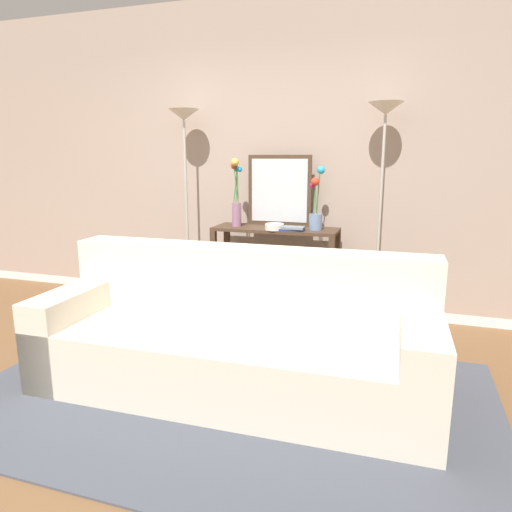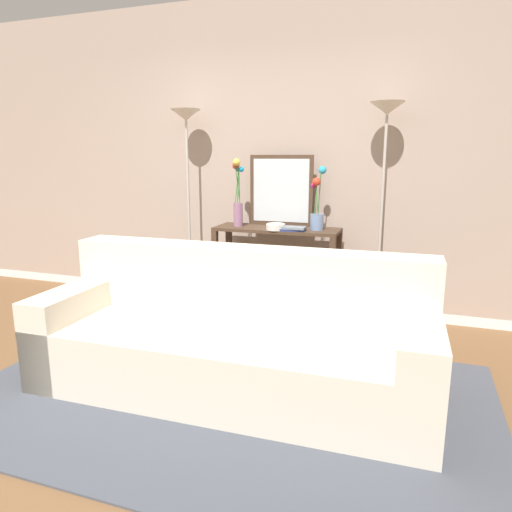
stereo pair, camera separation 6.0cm
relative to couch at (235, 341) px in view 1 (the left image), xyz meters
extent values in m
cube|color=brown|center=(-0.43, -0.31, -0.32)|extent=(16.00, 16.00, 0.02)
cube|color=white|center=(-0.43, 1.76, -0.27)|extent=(12.00, 0.15, 0.09)
cube|color=tan|center=(-0.43, 1.76, 1.18)|extent=(12.00, 0.14, 2.81)
cube|color=#474C56|center=(0.00, -0.16, -0.31)|extent=(3.23, 1.99, 0.01)
cube|color=beige|center=(0.00, -0.06, -0.10)|extent=(2.49, 0.95, 0.42)
cube|color=beige|center=(-0.01, 0.25, 0.34)|extent=(2.48, 0.32, 0.46)
cube|color=beige|center=(-1.12, -0.09, -0.01)|extent=(0.26, 0.90, 0.60)
cube|color=beige|center=(1.12, -0.04, -0.01)|extent=(0.26, 0.90, 0.60)
cube|color=#473323|center=(-0.13, 1.38, 0.52)|extent=(1.13, 0.38, 0.03)
cube|color=#473323|center=(-0.13, 1.38, -0.17)|extent=(1.04, 0.33, 0.01)
cube|color=#473323|center=(-0.66, 1.21, 0.09)|extent=(0.05, 0.05, 0.81)
cube|color=#473323|center=(0.41, 1.21, 0.09)|extent=(0.05, 0.05, 0.81)
cube|color=#473323|center=(-0.66, 1.55, 0.09)|extent=(0.05, 0.05, 0.81)
cube|color=#473323|center=(0.41, 1.55, 0.09)|extent=(0.05, 0.05, 0.81)
cylinder|color=#B7B2A8|center=(-1.03, 1.42, -0.30)|extent=(0.26, 0.26, 0.02)
cylinder|color=#B7B2A8|center=(-1.03, 1.42, 0.60)|extent=(0.02, 0.02, 1.78)
cone|color=silver|center=(-1.03, 1.42, 1.54)|extent=(0.28, 0.28, 0.10)
cylinder|color=#B7B2A8|center=(0.78, 1.42, -0.30)|extent=(0.26, 0.26, 0.02)
cylinder|color=#B7B2A8|center=(0.78, 1.42, 0.60)|extent=(0.02, 0.02, 1.78)
cone|color=silver|center=(0.78, 1.42, 1.54)|extent=(0.28, 0.28, 0.10)
cube|color=#473323|center=(-0.14, 1.54, 0.85)|extent=(0.60, 0.02, 0.64)
cube|color=silver|center=(-0.14, 1.53, 0.85)|extent=(0.53, 0.01, 0.57)
cylinder|color=gray|center=(-0.49, 1.36, 0.64)|extent=(0.09, 0.09, 0.21)
cylinder|color=#3D7538|center=(-0.48, 1.36, 0.89)|extent=(0.01, 0.03, 0.30)
sphere|color=#148CBF|center=(-0.46, 1.36, 1.05)|extent=(0.05, 0.05, 0.05)
cylinder|color=#3D7538|center=(-0.49, 1.37, 0.89)|extent=(0.02, 0.01, 0.30)
sphere|color=#3BADDD|center=(-0.50, 1.39, 1.04)|extent=(0.04, 0.04, 0.04)
cylinder|color=#3D7538|center=(-0.50, 1.36, 0.91)|extent=(0.03, 0.04, 0.33)
sphere|color=#CD4532|center=(-0.52, 1.38, 1.08)|extent=(0.07, 0.07, 0.07)
cylinder|color=#3D7538|center=(-0.49, 1.34, 0.93)|extent=(0.05, 0.01, 0.36)
sphere|color=#E6BA4A|center=(-0.49, 1.32, 1.11)|extent=(0.07, 0.07, 0.07)
cylinder|color=#6B84AD|center=(0.24, 1.38, 0.60)|extent=(0.11, 0.11, 0.14)
cylinder|color=#3D7538|center=(0.25, 1.39, 0.86)|extent=(0.03, 0.05, 0.37)
sphere|color=#29A3D8|center=(0.27, 1.40, 1.04)|extent=(0.07, 0.07, 0.07)
cylinder|color=#3D7538|center=(0.24, 1.36, 0.81)|extent=(0.04, 0.01, 0.28)
sphere|color=red|center=(0.23, 1.34, 0.95)|extent=(0.07, 0.07, 0.07)
cylinder|color=#3D7538|center=(0.22, 1.38, 0.79)|extent=(0.01, 0.04, 0.25)
sphere|color=#D81F78|center=(0.20, 1.38, 0.92)|extent=(0.05, 0.05, 0.05)
cylinder|color=silver|center=(-0.10, 1.26, 0.55)|extent=(0.17, 0.17, 0.05)
torus|color=silver|center=(-0.10, 1.26, 0.58)|extent=(0.17, 0.17, 0.01)
cube|color=navy|center=(0.05, 1.28, 0.54)|extent=(0.23, 0.17, 0.02)
cube|color=slate|center=(0.07, 1.26, 0.56)|extent=(0.19, 0.14, 0.02)
cube|color=maroon|center=(-0.56, 1.38, -0.25)|extent=(0.06, 0.13, 0.13)
cube|color=slate|center=(-0.50, 1.38, -0.25)|extent=(0.05, 0.16, 0.13)
cube|color=silver|center=(-0.45, 1.38, -0.26)|extent=(0.05, 0.16, 0.11)
cube|color=#B77F33|center=(-0.40, 1.38, -0.25)|extent=(0.04, 0.14, 0.13)
cube|color=#1E7075|center=(-0.36, 1.38, -0.26)|extent=(0.04, 0.17, 0.11)
cube|color=#2D2D33|center=(-0.31, 1.38, -0.25)|extent=(0.04, 0.18, 0.13)
cube|color=tan|center=(-0.27, 1.38, -0.25)|extent=(0.04, 0.15, 0.12)
cube|color=#6B3360|center=(-0.23, 1.38, -0.25)|extent=(0.03, 0.16, 0.13)
cube|color=navy|center=(-0.19, 1.38, -0.25)|extent=(0.04, 0.13, 0.12)
camera|label=1|loc=(0.99, -2.59, 1.16)|focal=32.40mm
camera|label=2|loc=(1.05, -2.58, 1.16)|focal=32.40mm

